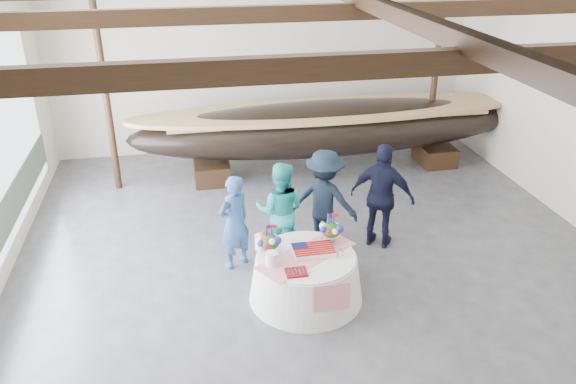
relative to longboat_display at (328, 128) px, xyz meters
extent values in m
cube|color=#3D3D42|center=(-1.10, -4.15, -1.04)|extent=(10.00, 12.00, 0.01)
cube|color=silver|center=(-1.10, 1.85, 1.21)|extent=(10.00, 0.02, 4.50)
cube|color=black|center=(-1.10, -7.65, 3.21)|extent=(9.80, 0.12, 0.18)
cube|color=black|center=(-1.10, -5.15, 3.21)|extent=(9.80, 0.12, 0.18)
cylinder|color=black|center=(-4.60, 0.00, 1.21)|extent=(0.14, 0.14, 4.50)
cylinder|color=black|center=(2.40, 0.00, 1.21)|extent=(0.14, 0.14, 4.50)
cube|color=#596654|center=(-6.04, -3.15, -0.14)|extent=(0.02, 7.00, 0.60)
cube|color=black|center=(-2.61, 0.00, -0.82)|extent=(0.76, 0.98, 0.43)
cube|color=black|center=(2.61, 0.00, -0.82)|extent=(0.76, 0.98, 0.43)
ellipsoid|color=black|center=(0.00, 0.00, -0.01)|extent=(8.70, 1.74, 1.20)
cube|color=#9E7A4C|center=(0.00, 0.00, 0.32)|extent=(6.96, 1.14, 0.07)
cone|color=silver|center=(-1.53, -4.57, -0.69)|extent=(1.71, 1.71, 0.71)
cylinder|color=silver|center=(-1.53, -4.57, -0.32)|extent=(1.45, 1.45, 0.04)
cube|color=red|center=(-1.53, -4.57, -0.30)|extent=(1.64, 1.29, 0.01)
cube|color=white|center=(-1.41, -4.51, -0.27)|extent=(0.60, 0.40, 0.07)
cylinder|color=white|center=(-2.07, -4.72, -0.20)|extent=(0.18, 0.18, 0.20)
cylinder|color=white|center=(-2.15, -4.25, -0.19)|extent=(0.18, 0.18, 0.23)
cube|color=maroon|center=(-1.77, -4.99, -0.29)|extent=(0.30, 0.24, 0.03)
cone|color=silver|center=(-1.04, -4.69, -0.24)|extent=(0.09, 0.09, 0.12)
imported|color=#2B4E8A|center=(-2.47, -3.48, -0.23)|extent=(0.71, 0.65, 1.62)
imported|color=teal|center=(-1.69, -3.33, -0.19)|extent=(0.98, 0.86, 1.71)
imported|color=black|center=(-0.91, -3.17, -0.14)|extent=(1.34, 1.15, 1.79)
imported|color=black|center=(0.08, -3.31, -0.10)|extent=(1.17, 1.00, 1.88)
camera|label=1|loc=(-3.14, -11.37, 4.12)|focal=35.00mm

